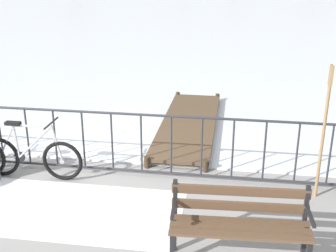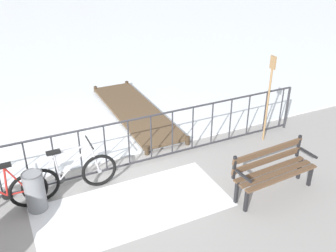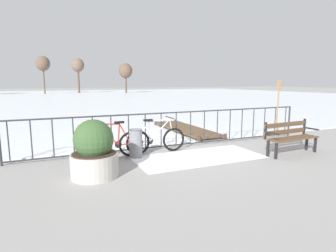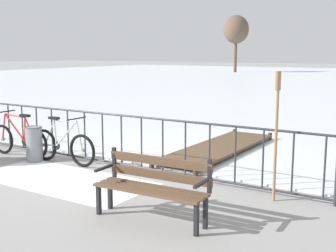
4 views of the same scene
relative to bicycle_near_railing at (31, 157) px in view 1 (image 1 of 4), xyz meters
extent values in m
plane|color=gray|center=(0.77, 0.34, -0.37)|extent=(160.00, 160.00, 0.00)
cube|color=silver|center=(0.77, 28.74, -0.35)|extent=(80.00, 56.00, 0.03)
cube|color=white|center=(0.85, -0.86, -0.36)|extent=(3.35, 1.53, 0.01)
cylinder|color=#2D2D33|center=(0.77, 0.34, 0.68)|extent=(9.00, 0.04, 0.04)
cylinder|color=#2D2D33|center=(0.77, 0.34, -0.29)|extent=(9.00, 0.04, 0.04)
cylinder|color=#2D2D33|center=(-0.67, 0.34, 0.20)|extent=(0.03, 0.03, 0.97)
cylinder|color=#2D2D33|center=(-0.19, 0.34, 0.20)|extent=(0.03, 0.03, 0.97)
cylinder|color=#2D2D33|center=(0.29, 0.34, 0.20)|extent=(0.03, 0.03, 0.97)
cylinder|color=#2D2D33|center=(0.77, 0.34, 0.20)|extent=(0.03, 0.03, 0.97)
cylinder|color=#2D2D33|center=(1.25, 0.34, 0.20)|extent=(0.03, 0.03, 0.97)
cylinder|color=#2D2D33|center=(1.73, 0.34, 0.20)|extent=(0.03, 0.03, 0.97)
cylinder|color=#2D2D33|center=(2.21, 0.34, 0.20)|extent=(0.03, 0.03, 0.97)
cylinder|color=#2D2D33|center=(2.69, 0.34, 0.20)|extent=(0.03, 0.03, 0.97)
cylinder|color=#2D2D33|center=(3.17, 0.34, 0.20)|extent=(0.03, 0.03, 0.97)
cylinder|color=#2D2D33|center=(3.65, 0.34, 0.20)|extent=(0.03, 0.03, 0.97)
cylinder|color=#2D2D33|center=(4.13, 0.34, 0.20)|extent=(0.03, 0.03, 0.97)
cylinder|color=#2D2D33|center=(4.61, 0.34, 0.20)|extent=(0.03, 0.03, 0.97)
torus|color=black|center=(-0.52, 0.00, -0.04)|extent=(0.66, 0.06, 0.66)
cylinder|color=gray|center=(-0.52, 0.00, -0.04)|extent=(0.08, 0.06, 0.08)
torus|color=black|center=(0.53, 0.00, -0.04)|extent=(0.66, 0.06, 0.66)
cylinder|color=gray|center=(0.53, 0.00, -0.04)|extent=(0.08, 0.06, 0.08)
cylinder|color=#B2B2B7|center=(-0.21, 0.00, 0.25)|extent=(0.08, 0.04, 0.53)
cylinder|color=#B2B2B7|center=(0.11, 0.00, 0.26)|extent=(0.61, 0.04, 0.59)
cylinder|color=#B2B2B7|center=(0.09, 0.00, 0.53)|extent=(0.63, 0.04, 0.07)
cylinder|color=#B2B2B7|center=(-0.35, 0.00, -0.03)|extent=(0.34, 0.03, 0.05)
cylinder|color=#B2B2B7|center=(-0.37, 0.00, 0.24)|extent=(0.32, 0.03, 0.56)
cylinder|color=#B2B2B7|center=(0.47, 0.00, 0.25)|extent=(0.16, 0.03, 0.59)
cube|color=black|center=(-0.23, 0.00, 0.55)|extent=(0.24, 0.10, 0.05)
cylinder|color=black|center=(0.40, 0.00, 0.59)|extent=(0.03, 0.52, 0.03)
cylinder|color=black|center=(-0.19, 0.00, -0.02)|extent=(0.18, 0.02, 0.18)
cube|color=brown|center=(3.28, -1.47, 0.07)|extent=(1.60, 0.19, 0.04)
cube|color=brown|center=(3.29, -1.62, 0.07)|extent=(1.60, 0.19, 0.04)
cube|color=brown|center=(3.30, -1.78, 0.07)|extent=(1.60, 0.19, 0.04)
cube|color=brown|center=(3.28, -1.37, 0.21)|extent=(1.60, 0.14, 0.12)
cube|color=brown|center=(3.28, -1.37, 0.41)|extent=(1.60, 0.14, 0.12)
cube|color=black|center=(4.04, -1.45, -0.15)|extent=(0.05, 0.06, 0.44)
cube|color=black|center=(4.04, -1.33, 0.30)|extent=(0.05, 0.05, 0.45)
cube|color=black|center=(4.05, -1.58, 0.27)|extent=(0.06, 0.40, 0.04)
cube|color=black|center=(2.54, -1.80, -0.15)|extent=(0.05, 0.06, 0.44)
cube|color=black|center=(2.53, -1.53, -0.15)|extent=(0.05, 0.06, 0.44)
cube|color=black|center=(2.52, -1.42, 0.30)|extent=(0.05, 0.05, 0.45)
cube|color=black|center=(2.53, -1.67, 0.27)|extent=(0.06, 0.40, 0.04)
cylinder|color=#937047|center=(4.42, 0.08, 0.48)|extent=(0.04, 0.04, 1.70)
cube|color=#937047|center=(4.42, 0.08, 1.47)|extent=(0.03, 0.16, 0.28)
cube|color=brown|center=(2.25, 2.60, -0.25)|extent=(1.10, 3.91, 0.06)
cylinder|color=#3C2E20|center=(1.75, 0.64, -0.27)|extent=(0.10, 0.10, 0.20)
cylinder|color=#3C2E20|center=(2.74, 0.64, -0.27)|extent=(0.10, 0.10, 0.20)
cylinder|color=#3C2E20|center=(1.75, 4.56, -0.27)|extent=(0.10, 0.10, 0.20)
cylinder|color=#3C2E20|center=(2.74, 4.56, -0.27)|extent=(0.10, 0.10, 0.20)
camera|label=1|loc=(3.14, -5.97, 2.92)|focal=47.19mm
camera|label=2|loc=(-0.85, -5.77, 3.86)|focal=40.11mm
camera|label=3|loc=(-2.68, -6.88, 1.57)|focal=29.47mm
camera|label=4|loc=(6.58, -6.30, 1.89)|focal=47.54mm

